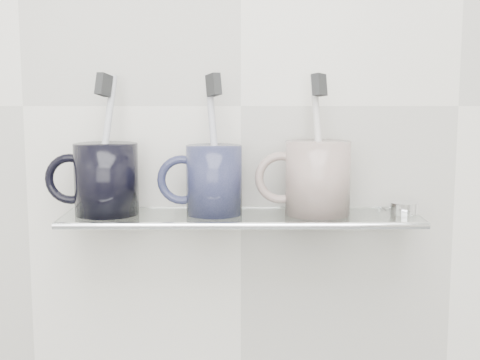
{
  "coord_description": "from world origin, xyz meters",
  "views": [
    {
      "loc": [
        -0.0,
        0.12,
        1.28
      ],
      "look_at": [
        -0.0,
        1.04,
        1.15
      ],
      "focal_mm": 50.0,
      "sensor_mm": 36.0,
      "label": 1
    }
  ],
  "objects_px": {
    "mug_center": "(214,180)",
    "mug_right": "(318,178)",
    "shelf_glass": "(241,217)",
    "mug_left": "(106,179)"
  },
  "relations": [
    {
      "from": "mug_center",
      "to": "mug_right",
      "type": "bearing_deg",
      "value": 9.54
    },
    {
      "from": "shelf_glass",
      "to": "mug_right",
      "type": "bearing_deg",
      "value": 2.65
    },
    {
      "from": "mug_left",
      "to": "mug_center",
      "type": "bearing_deg",
      "value": -1.16
    },
    {
      "from": "shelf_glass",
      "to": "mug_left",
      "type": "bearing_deg",
      "value": 178.49
    },
    {
      "from": "mug_left",
      "to": "mug_center",
      "type": "relative_size",
      "value": 1.03
    },
    {
      "from": "shelf_glass",
      "to": "mug_center",
      "type": "xyz_separation_m",
      "value": [
        -0.04,
        0.0,
        0.05
      ]
    },
    {
      "from": "shelf_glass",
      "to": "mug_center",
      "type": "distance_m",
      "value": 0.06
    },
    {
      "from": "mug_center",
      "to": "mug_left",
      "type": "bearing_deg",
      "value": -170.46
    },
    {
      "from": "shelf_glass",
      "to": "mug_right",
      "type": "distance_m",
      "value": 0.12
    },
    {
      "from": "shelf_glass",
      "to": "mug_left",
      "type": "height_order",
      "value": "mug_left"
    }
  ]
}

